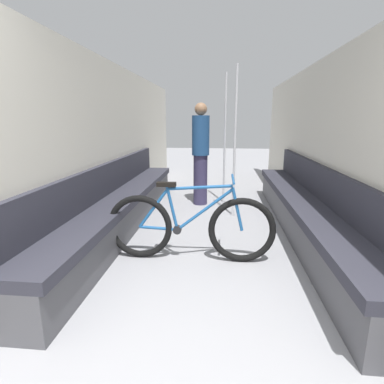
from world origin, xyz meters
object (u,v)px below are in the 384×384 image
bench_seat_row_right (305,212)px  bicycle (190,227)px  bench_seat_row_left (122,207)px  grab_pole_near (235,145)px  grab_pole_far (225,142)px  passenger_standing (201,153)px

bench_seat_row_right → bicycle: 1.66m
bench_seat_row_left → grab_pole_near: (1.55, 0.76, 0.79)m
grab_pole_far → passenger_standing: grab_pole_far is taller
bench_seat_row_left → bench_seat_row_right: bearing=0.0°
bicycle → grab_pole_far: bearing=63.5°
bench_seat_row_right → grab_pole_far: grab_pole_far is taller
bench_seat_row_left → passenger_standing: size_ratio=2.59×
grab_pole_near → passenger_standing: grab_pole_near is taller
bench_seat_row_left → grab_pole_near: size_ratio=2.02×
bench_seat_row_right → grab_pole_near: bearing=139.6°
grab_pole_near → grab_pole_far: (-0.15, 0.77, 0.00)m
bench_seat_row_left → bicycle: bearing=-39.6°
bench_seat_row_left → grab_pole_far: grab_pole_far is taller
bench_seat_row_left → grab_pole_far: bearing=47.4°
grab_pole_near → grab_pole_far: size_ratio=1.00×
bench_seat_row_right → passenger_standing: size_ratio=2.59×
bench_seat_row_right → bench_seat_row_left: bearing=180.0°
bench_seat_row_left → bench_seat_row_right: 2.45m
grab_pole_near → bicycle: bearing=-107.6°
bench_seat_row_right → grab_pole_far: (-1.04, 1.53, 0.79)m
bicycle → passenger_standing: (-0.05, 2.22, 0.54)m
bench_seat_row_right → grab_pole_far: bearing=124.3°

